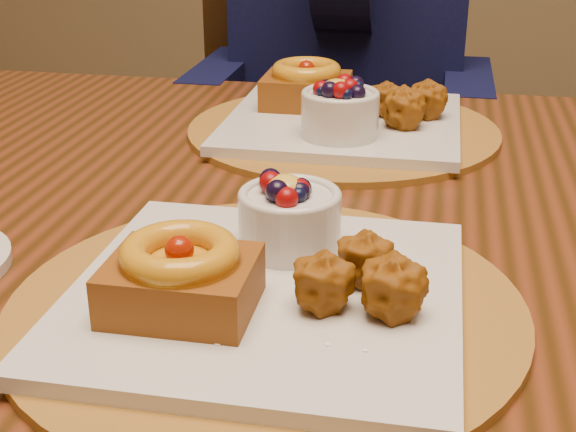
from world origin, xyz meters
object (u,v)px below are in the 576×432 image
object	(u,v)px
place_setting_far	(341,115)
diner	(351,8)
dining_table	(313,270)
place_setting_near	(264,282)
chair_far	(335,172)

from	to	relation	value
place_setting_far	diner	distance (m)	0.46
dining_table	place_setting_near	xyz separation A→B (m)	(-0.00, -0.22, 0.10)
place_setting_far	diner	bearing A→B (deg)	95.45
place_setting_near	chair_far	distance (m)	0.88
diner	chair_far	bearing A→B (deg)	-120.14
dining_table	place_setting_near	world-z (taller)	place_setting_near
dining_table	place_setting_far	size ratio (longest dim) A/B	4.21
chair_far	place_setting_near	bearing A→B (deg)	-97.04
chair_far	diner	xyz separation A→B (m)	(0.02, 0.04, 0.29)
diner	dining_table	bearing A→B (deg)	-95.39
place_setting_near	diner	bearing A→B (deg)	92.84
place_setting_far	chair_far	distance (m)	0.48
place_setting_near	diner	size ratio (longest dim) A/B	0.48
place_setting_near	diner	distance (m)	0.89
place_setting_near	chair_far	size ratio (longest dim) A/B	0.38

